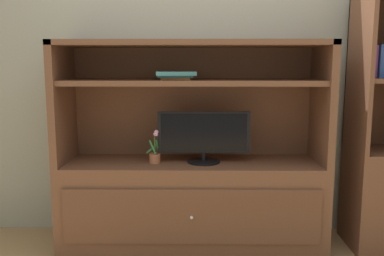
# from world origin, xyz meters

# --- Properties ---
(painted_rear_wall) EXTENTS (6.00, 0.10, 2.80)m
(painted_rear_wall) POSITION_xyz_m (0.00, 0.75, 1.40)
(painted_rear_wall) COLOR gray
(painted_rear_wall) RESTS_ON ground_plane
(media_console) EXTENTS (1.86, 0.55, 1.47)m
(media_console) POSITION_xyz_m (0.00, 0.41, 0.47)
(media_console) COLOR brown
(media_console) RESTS_ON ground_plane
(tv_monitor) EXTENTS (0.65, 0.23, 0.36)m
(tv_monitor) POSITION_xyz_m (0.08, 0.37, 0.82)
(tv_monitor) COLOR black
(tv_monitor) RESTS_ON media_console
(potted_plant) EXTENTS (0.11, 0.09, 0.24)m
(potted_plant) POSITION_xyz_m (-0.26, 0.36, 0.69)
(potted_plant) COLOR #B26642
(potted_plant) RESTS_ON media_console
(magazine_stack) EXTENTS (0.30, 0.34, 0.06)m
(magazine_stack) POSITION_xyz_m (-0.11, 0.40, 1.24)
(magazine_stack) COLOR #A56638
(magazine_stack) RESTS_ON media_console
(bookshelf_tall) EXTENTS (0.37, 0.46, 1.81)m
(bookshelf_tall) POSITION_xyz_m (1.32, 0.41, 0.62)
(bookshelf_tall) COLOR brown
(bookshelf_tall) RESTS_ON ground_plane
(upright_book_row) EXTENTS (0.22, 0.18, 0.25)m
(upright_book_row) POSITION_xyz_m (1.30, 0.40, 1.33)
(upright_book_row) COLOR gold
(upright_book_row) RESTS_ON bookshelf_tall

